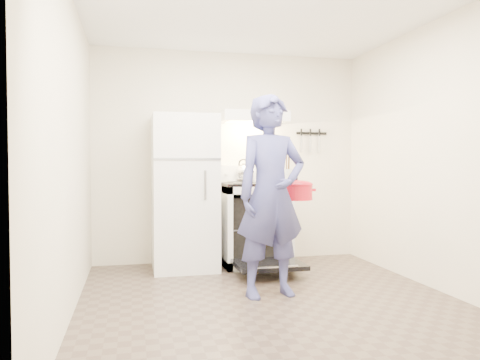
# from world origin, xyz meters

# --- Properties ---
(floor) EXTENTS (3.60, 3.60, 0.00)m
(floor) POSITION_xyz_m (0.00, 0.00, 0.00)
(floor) COLOR brown
(floor) RESTS_ON ground
(back_wall) EXTENTS (3.20, 0.02, 2.50)m
(back_wall) POSITION_xyz_m (0.00, 1.80, 1.25)
(back_wall) COLOR beige
(back_wall) RESTS_ON ground
(refrigerator) EXTENTS (0.70, 0.70, 1.70)m
(refrigerator) POSITION_xyz_m (-0.58, 1.45, 0.85)
(refrigerator) COLOR white
(refrigerator) RESTS_ON floor
(stove_body) EXTENTS (0.76, 0.65, 0.92)m
(stove_body) POSITION_xyz_m (0.23, 1.48, 0.46)
(stove_body) COLOR white
(stove_body) RESTS_ON floor
(cooktop) EXTENTS (0.76, 0.65, 0.03)m
(cooktop) POSITION_xyz_m (0.23, 1.48, 0.94)
(cooktop) COLOR black
(cooktop) RESTS_ON stove_body
(backsplash) EXTENTS (0.76, 0.07, 0.20)m
(backsplash) POSITION_xyz_m (0.23, 1.76, 1.05)
(backsplash) COLOR white
(backsplash) RESTS_ON cooktop
(oven_door) EXTENTS (0.70, 0.54, 0.04)m
(oven_door) POSITION_xyz_m (0.23, 0.88, 0.12)
(oven_door) COLOR black
(oven_door) RESTS_ON floor
(oven_rack) EXTENTS (0.60, 0.52, 0.01)m
(oven_rack) POSITION_xyz_m (0.23, 1.48, 0.44)
(oven_rack) COLOR slate
(oven_rack) RESTS_ON stove_body
(range_hood) EXTENTS (0.76, 0.50, 0.12)m
(range_hood) POSITION_xyz_m (0.23, 1.55, 1.71)
(range_hood) COLOR white
(range_hood) RESTS_ON back_wall
(knife_strip) EXTENTS (0.40, 0.02, 0.03)m
(knife_strip) POSITION_xyz_m (1.05, 1.79, 1.55)
(knife_strip) COLOR black
(knife_strip) RESTS_ON back_wall
(pizza_stone) EXTENTS (0.36, 0.36, 0.02)m
(pizza_stone) POSITION_xyz_m (0.29, 1.46, 0.45)
(pizza_stone) COLOR #81624A
(pizza_stone) RESTS_ON oven_rack
(tea_kettle) EXTENTS (0.23, 0.19, 0.28)m
(tea_kettle) POSITION_xyz_m (0.15, 1.69, 1.09)
(tea_kettle) COLOR silver
(tea_kettle) RESTS_ON cooktop
(utensil_jar) EXTENTS (0.11, 0.11, 0.13)m
(utensil_jar) POSITION_xyz_m (0.55, 1.22, 1.05)
(utensil_jar) COLOR silver
(utensil_jar) RESTS_ON cooktop
(person) EXTENTS (0.71, 0.53, 1.78)m
(person) POSITION_xyz_m (0.05, 0.21, 0.89)
(person) COLOR navy
(person) RESTS_ON floor
(dutch_oven) EXTENTS (0.38, 0.31, 0.24)m
(dutch_oven) POSITION_xyz_m (0.36, 0.43, 0.90)
(dutch_oven) COLOR red
(dutch_oven) RESTS_ON person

